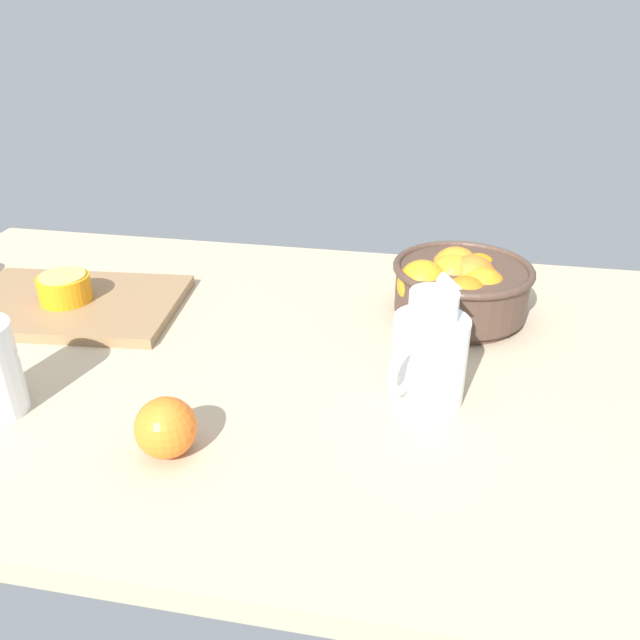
{
  "coord_description": "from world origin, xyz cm",
  "views": [
    {
      "loc": [
        17.82,
        -76.82,
        47.3
      ],
      "look_at": [
        3.32,
        0.66,
        5.66
      ],
      "focal_mm": 35.69,
      "sensor_mm": 36.0,
      "label": 1
    }
  ],
  "objects_px": {
    "cutting_board": "(71,304)",
    "orange_half_0": "(64,288)",
    "fruit_bowl": "(460,286)",
    "loose_orange_1": "(166,428)",
    "juice_pitcher": "(428,360)"
  },
  "relations": [
    {
      "from": "cutting_board",
      "to": "orange_half_0",
      "type": "xyz_separation_m",
      "value": [
        -0.0,
        -0.0,
        0.03
      ]
    },
    {
      "from": "fruit_bowl",
      "to": "orange_half_0",
      "type": "relative_size",
      "value": 2.63
    },
    {
      "from": "orange_half_0",
      "to": "loose_orange_1",
      "type": "bearing_deg",
      "value": -45.66
    },
    {
      "from": "cutting_board",
      "to": "loose_orange_1",
      "type": "xyz_separation_m",
      "value": [
        0.3,
        -0.31,
        0.03
      ]
    },
    {
      "from": "cutting_board",
      "to": "orange_half_0",
      "type": "distance_m",
      "value": 0.03
    },
    {
      "from": "fruit_bowl",
      "to": "cutting_board",
      "type": "distance_m",
      "value": 0.63
    },
    {
      "from": "cutting_board",
      "to": "orange_half_0",
      "type": "bearing_deg",
      "value": -147.53
    },
    {
      "from": "juice_pitcher",
      "to": "cutting_board",
      "type": "xyz_separation_m",
      "value": [
        -0.58,
        0.15,
        -0.05
      ]
    },
    {
      "from": "juice_pitcher",
      "to": "orange_half_0",
      "type": "distance_m",
      "value": 0.61
    },
    {
      "from": "juice_pitcher",
      "to": "loose_orange_1",
      "type": "bearing_deg",
      "value": -150.17
    },
    {
      "from": "fruit_bowl",
      "to": "loose_orange_1",
      "type": "height_order",
      "value": "fruit_bowl"
    },
    {
      "from": "fruit_bowl",
      "to": "orange_half_0",
      "type": "height_order",
      "value": "fruit_bowl"
    },
    {
      "from": "cutting_board",
      "to": "loose_orange_1",
      "type": "bearing_deg",
      "value": -46.3
    },
    {
      "from": "juice_pitcher",
      "to": "orange_half_0",
      "type": "height_order",
      "value": "juice_pitcher"
    },
    {
      "from": "juice_pitcher",
      "to": "fruit_bowl",
      "type": "bearing_deg",
      "value": 80.37
    }
  ]
}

